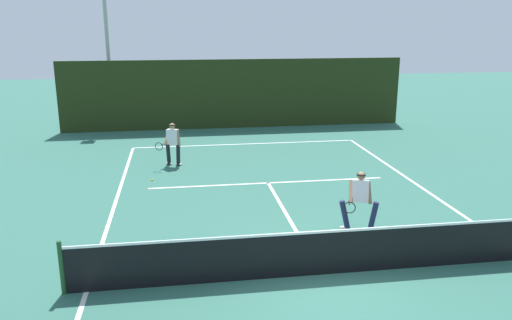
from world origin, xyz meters
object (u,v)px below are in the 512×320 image
(player_near, at_px, (360,199))
(player_far, at_px, (173,142))
(tennis_ball_extra, at_px, (152,180))
(tennis_ball, at_px, (380,241))
(light_pole, at_px, (107,38))

(player_near, bearing_deg, player_far, -39.29)
(player_far, bearing_deg, player_near, 146.53)
(player_near, relative_size, tennis_ball_extra, 23.26)
(player_near, bearing_deg, tennis_ball, 126.82)
(tennis_ball, distance_m, tennis_ball_extra, 8.02)
(player_far, distance_m, tennis_ball_extra, 2.12)
(player_far, distance_m, light_pole, 9.06)
(tennis_ball, bearing_deg, light_pole, 116.97)
(player_near, relative_size, tennis_ball, 23.26)
(player_far, bearing_deg, light_pole, -46.38)
(player_near, height_order, player_far, player_far)
(player_near, height_order, light_pole, light_pole)
(player_far, bearing_deg, tennis_ball, 145.28)
(player_near, relative_size, player_far, 0.99)
(tennis_ball_extra, distance_m, light_pole, 10.80)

